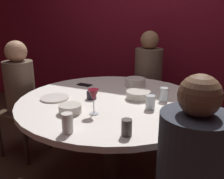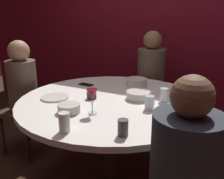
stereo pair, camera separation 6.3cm
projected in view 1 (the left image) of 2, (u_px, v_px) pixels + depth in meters
ground_plane at (112, 177)px, 2.20m from camera, size 8.00×8.00×0.00m
back_wall at (161, 21)px, 3.05m from camera, size 6.00×0.10×2.60m
dining_table at (112, 114)px, 2.02m from camera, size 1.49×1.49×0.74m
seated_diner_left at (20, 87)px, 2.39m from camera, size 0.40×0.40×1.16m
seated_diner_back at (148, 73)px, 2.82m from camera, size 0.40×0.40×1.22m
seated_diner_front_right at (191, 176)px, 1.07m from camera, size 0.57×0.57×1.17m
candle_holder at (91, 95)px, 1.98m from camera, size 0.08×0.08×0.08m
wine_glass at (94, 96)px, 1.65m from camera, size 0.08×0.08×0.18m
dinner_plate at (55, 98)px, 1.99m from camera, size 0.23×0.23×0.01m
cell_phone at (85, 85)px, 2.36m from camera, size 0.15×0.08×0.01m
bowl_serving_large at (70, 109)px, 1.70m from camera, size 0.16×0.16×0.06m
bowl_salad_center at (135, 82)px, 2.34m from camera, size 0.19×0.19×0.07m
bowl_small_white at (138, 95)px, 1.99m from camera, size 0.19×0.19×0.06m
cup_near_candle at (127, 127)px, 1.38m from camera, size 0.06×0.06×0.10m
cup_by_left_diner at (164, 94)px, 1.93m from camera, size 0.07×0.07×0.11m
cup_by_right_diner at (200, 99)px, 1.80m from camera, size 0.08×0.08×0.12m
cup_center_front at (150, 102)px, 1.77m from camera, size 0.07×0.07×0.10m
cup_far_edge at (67, 123)px, 1.41m from camera, size 0.06×0.06×0.12m
fork_near_plate at (174, 126)px, 1.50m from camera, size 0.03×0.18×0.01m
knife_near_plate at (179, 94)px, 2.09m from camera, size 0.02×0.18×0.01m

